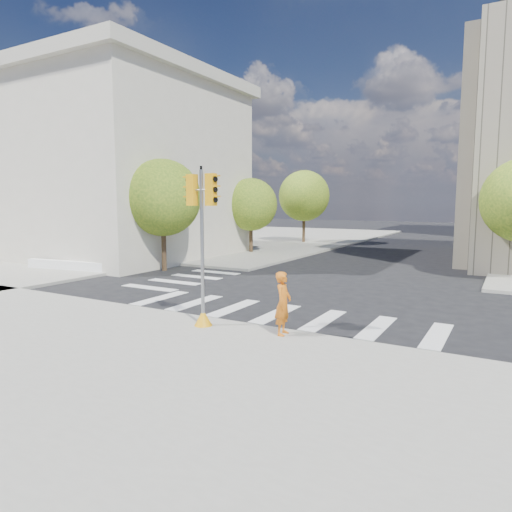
# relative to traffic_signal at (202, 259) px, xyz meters

# --- Properties ---
(ground) EXTENTS (160.00, 160.00, 0.00)m
(ground) POSITION_rel_traffic_signal_xyz_m (1.13, 4.96, -2.24)
(ground) COLOR black
(ground) RESTS_ON ground
(sidewalk_near) EXTENTS (30.00, 14.00, 0.15)m
(sidewalk_near) POSITION_rel_traffic_signal_xyz_m (1.13, -6.04, -2.17)
(sidewalk_near) COLOR gray
(sidewalk_near) RESTS_ON ground
(sidewalk_far_left) EXTENTS (28.00, 40.00, 0.15)m
(sidewalk_far_left) POSITION_rel_traffic_signal_xyz_m (-18.87, 30.96, -2.17)
(sidewalk_far_left) COLOR gray
(sidewalk_far_left) RESTS_ON ground
(classical_building) EXTENTS (19.00, 15.00, 12.70)m
(classical_building) POSITION_rel_traffic_signal_xyz_m (-18.87, 12.96, 4.20)
(classical_building) COLOR beige
(classical_building) RESTS_ON ground
(tree_lw_near) EXTENTS (4.40, 4.40, 6.41)m
(tree_lw_near) POSITION_rel_traffic_signal_xyz_m (-9.37, 8.96, 1.96)
(tree_lw_near) COLOR #382616
(tree_lw_near) RESTS_ON ground
(tree_lw_mid) EXTENTS (4.00, 4.00, 5.77)m
(tree_lw_mid) POSITION_rel_traffic_signal_xyz_m (-9.37, 18.96, 1.52)
(tree_lw_mid) COLOR #382616
(tree_lw_mid) RESTS_ON ground
(tree_lw_far) EXTENTS (4.80, 4.80, 6.95)m
(tree_lw_far) POSITION_rel_traffic_signal_xyz_m (-9.37, 28.96, 2.30)
(tree_lw_far) COLOR #382616
(tree_lw_far) RESTS_ON ground
(traffic_signal) EXTENTS (1.08, 0.56, 4.90)m
(traffic_signal) POSITION_rel_traffic_signal_xyz_m (0.00, 0.00, 0.00)
(traffic_signal) COLOR orange
(traffic_signal) RESTS_ON sidewalk_near
(photographer) EXTENTS (0.53, 0.72, 1.85)m
(photographer) POSITION_rel_traffic_signal_xyz_m (2.59, 0.36, -1.17)
(photographer) COLOR #C96212
(photographer) RESTS_ON sidewalk_near
(planter_wall) EXTENTS (5.99, 1.31, 0.50)m
(planter_wall) POSITION_rel_traffic_signal_xyz_m (-13.52, 5.80, -1.84)
(planter_wall) COLOR white
(planter_wall) RESTS_ON sidewalk_left_near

